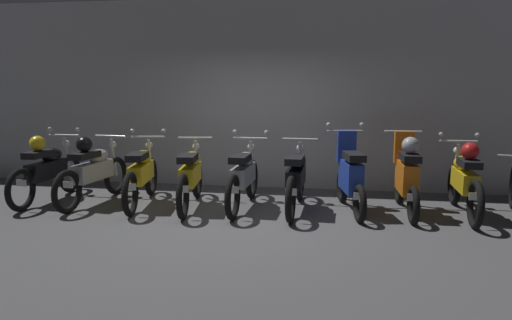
% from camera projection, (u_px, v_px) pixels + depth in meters
% --- Properties ---
extents(ground_plane, '(80.00, 80.00, 0.00)m').
position_uv_depth(ground_plane, '(233.00, 221.00, 6.51)').
color(ground_plane, '#4C4C4F').
extents(back_wall, '(16.00, 0.30, 3.39)m').
position_uv_depth(back_wall, '(260.00, 94.00, 8.59)').
color(back_wall, '#ADADB2').
rests_on(back_wall, ground).
extents(motorbike_slot_0, '(0.59, 1.95, 1.15)m').
position_uv_depth(motorbike_slot_0, '(47.00, 169.00, 7.59)').
color(motorbike_slot_0, black).
rests_on(motorbike_slot_0, ground).
extents(motorbike_slot_1, '(0.56, 1.95, 1.08)m').
position_uv_depth(motorbike_slot_1, '(93.00, 170.00, 7.46)').
color(motorbike_slot_1, black).
rests_on(motorbike_slot_1, ground).
extents(motorbike_slot_2, '(0.58, 1.94, 1.15)m').
position_uv_depth(motorbike_slot_2, '(142.00, 174.00, 7.36)').
color(motorbike_slot_2, black).
rests_on(motorbike_slot_2, ground).
extents(motorbike_slot_3, '(0.56, 1.95, 1.03)m').
position_uv_depth(motorbike_slot_3, '(191.00, 176.00, 7.21)').
color(motorbike_slot_3, black).
rests_on(motorbike_slot_3, ground).
extents(motorbike_slot_4, '(0.59, 1.95, 1.15)m').
position_uv_depth(motorbike_slot_4, '(243.00, 176.00, 7.17)').
color(motorbike_slot_4, black).
rests_on(motorbike_slot_4, ground).
extents(motorbike_slot_5, '(0.56, 1.95, 1.03)m').
position_uv_depth(motorbike_slot_5, '(296.00, 178.00, 7.03)').
color(motorbike_slot_5, black).
rests_on(motorbike_slot_5, ground).
extents(motorbike_slot_6, '(0.58, 1.67, 1.29)m').
position_uv_depth(motorbike_slot_6, '(350.00, 176.00, 6.98)').
color(motorbike_slot_6, black).
rests_on(motorbike_slot_6, ground).
extents(motorbike_slot_7, '(0.56, 1.68, 1.18)m').
position_uv_depth(motorbike_slot_7, '(406.00, 175.00, 6.88)').
color(motorbike_slot_7, black).
rests_on(motorbike_slot_7, ground).
extents(motorbike_slot_8, '(0.59, 1.95, 1.15)m').
position_uv_depth(motorbike_slot_8, '(465.00, 179.00, 6.75)').
color(motorbike_slot_8, black).
rests_on(motorbike_slot_8, ground).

